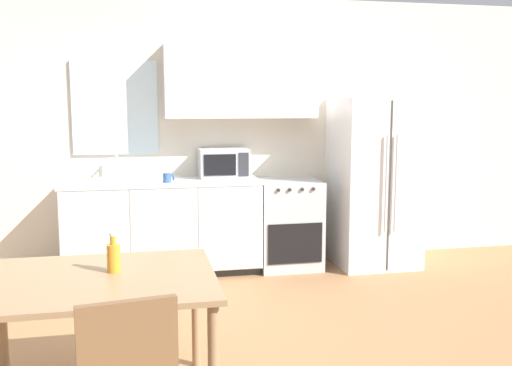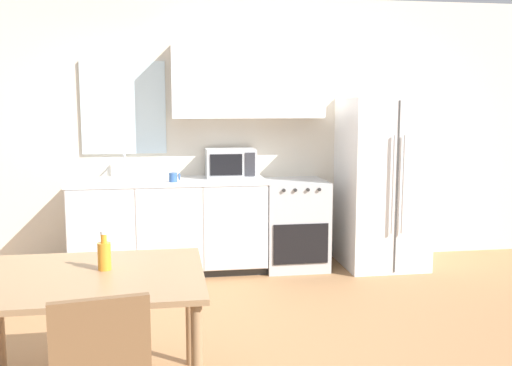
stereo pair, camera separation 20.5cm
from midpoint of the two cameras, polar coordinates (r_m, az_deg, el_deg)
The scene contains 10 objects.
ground_plane at distance 4.00m, azimuth -6.04°, elevation -16.35°, with size 12.00×12.00×0.00m, color #9E7047.
wall_back at distance 5.80m, azimuth -7.63°, elevation 5.77°, with size 12.00×0.38×2.70m.
kitchen_counter at distance 5.60m, azimuth -10.33°, elevation -4.34°, with size 1.87×0.63×0.91m.
oven_range at distance 5.77m, azimuth 2.12°, elevation -4.08°, with size 0.62×0.63×0.88m.
refrigerator at distance 5.91m, azimuth 10.73°, elevation 0.11°, with size 0.79×0.79×1.70m.
kitchen_sink at distance 5.54m, azimuth -14.81°, elevation 0.29°, with size 0.71×0.42×0.27m.
microwave at distance 5.67m, azimuth -4.30°, elevation 2.00°, with size 0.49×0.32×0.28m.
coffee_mug at distance 5.38m, azimuth -9.89°, elevation 0.52°, with size 0.11×0.08×0.09m.
dining_table at distance 3.18m, azimuth -17.58°, elevation -10.52°, with size 1.25×0.97×0.74m.
drink_bottle at distance 3.21m, azimuth -15.86°, elevation -7.09°, with size 0.07×0.07×0.22m.
Camera 1 is at (-0.44, -3.61, 1.64)m, focal length 40.00 mm.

